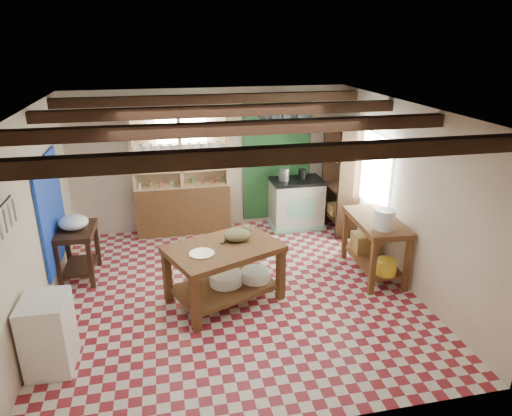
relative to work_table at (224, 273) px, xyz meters
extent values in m
cube|color=maroon|center=(0.16, 0.17, -0.42)|extent=(5.00, 5.00, 0.02)
cube|color=#48494D|center=(0.16, 0.17, 2.19)|extent=(5.00, 5.00, 0.02)
cube|color=beige|center=(0.16, 2.67, 0.89)|extent=(5.00, 0.04, 2.60)
cube|color=beige|center=(0.16, -2.33, 0.89)|extent=(5.00, 0.04, 2.60)
cube|color=beige|center=(-2.34, 0.17, 0.89)|extent=(0.04, 5.00, 2.60)
cube|color=beige|center=(2.66, 0.17, 0.89)|extent=(0.04, 5.00, 2.60)
cube|color=#331D11|center=(0.16, 0.17, 2.07)|extent=(5.00, 3.80, 0.15)
cube|color=#1839B4|center=(-2.31, 1.07, 0.69)|extent=(0.04, 1.40, 1.60)
cube|color=#215327|center=(1.41, 2.64, 0.84)|extent=(1.30, 0.04, 2.30)
cube|color=#B5C9B2|center=(-0.34, 2.65, 1.29)|extent=(0.90, 0.02, 0.80)
cube|color=#B5C9B2|center=(2.64, 1.17, 0.99)|extent=(0.02, 1.30, 1.20)
cube|color=black|center=(1.41, 2.22, 1.77)|extent=(0.86, 0.12, 0.36)
cube|color=#DAB47E|center=(-0.39, 2.48, 0.69)|extent=(1.70, 0.34, 2.20)
cube|color=#331D11|center=(2.44, 1.97, 0.59)|extent=(0.40, 0.86, 2.00)
cube|color=brown|center=(0.00, 0.00, 0.00)|extent=(1.71, 1.44, 0.82)
cube|color=beige|center=(1.72, 2.32, 0.06)|extent=(0.96, 0.65, 0.94)
cube|color=#331D11|center=(-2.04, 1.08, -0.01)|extent=(0.56, 0.80, 0.80)
cube|color=white|center=(-2.06, -0.95, 0.01)|extent=(0.49, 0.58, 0.85)
cube|color=brown|center=(2.34, 0.27, 0.04)|extent=(0.70, 1.29, 0.90)
ellipsoid|color=#8D7D52|center=(0.21, 0.14, 0.49)|extent=(0.47, 0.44, 0.17)
cylinder|color=#A0A1A7|center=(-0.30, -0.18, 0.42)|extent=(0.43, 0.43, 0.02)
cylinder|color=white|center=(0.03, 0.07, -0.11)|extent=(0.61, 0.61, 0.16)
cylinder|color=white|center=(0.45, 0.08, -0.12)|extent=(0.53, 0.53, 0.14)
cylinder|color=#A0A1A7|center=(1.47, 2.32, 0.64)|extent=(0.20, 0.20, 0.23)
cylinder|color=black|center=(1.82, 2.32, 0.62)|extent=(0.15, 0.15, 0.19)
ellipsoid|color=white|center=(-2.04, 1.08, 0.49)|extent=(0.43, 0.43, 0.21)
cylinder|color=white|center=(2.27, -0.07, 0.63)|extent=(0.30, 0.30, 0.28)
cube|color=olive|center=(2.35, 0.57, -0.02)|extent=(0.44, 0.36, 0.29)
cylinder|color=gold|center=(2.31, -0.18, -0.06)|extent=(0.31, 0.31, 0.22)
camera|label=1|loc=(-0.72, -5.46, 3.04)|focal=32.00mm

